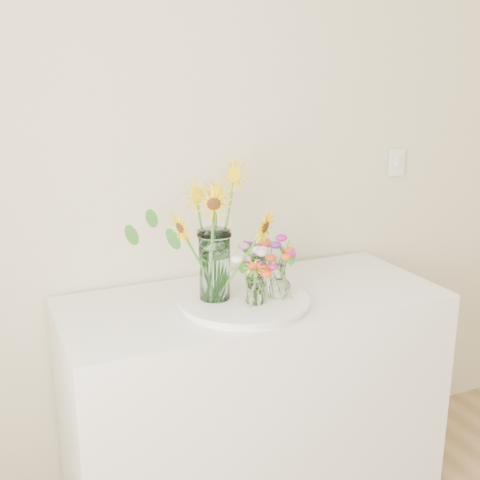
{
  "coord_description": "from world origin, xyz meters",
  "views": [
    {
      "loc": [
        -1.33,
        0.07,
        1.7
      ],
      "look_at": [
        -0.53,
        1.86,
        1.14
      ],
      "focal_mm": 45.0,
      "sensor_mm": 36.0,
      "label": 1
    }
  ],
  "objects_px": {
    "counter": "(254,405)",
    "tray": "(244,303)",
    "small_vase_b": "(279,281)",
    "mason_jar": "(215,265)",
    "small_vase_c": "(257,271)",
    "small_vase_a": "(255,290)"
  },
  "relations": [
    {
      "from": "small_vase_b",
      "to": "small_vase_c",
      "type": "distance_m",
      "value": 0.13
    },
    {
      "from": "counter",
      "to": "tray",
      "type": "distance_m",
      "value": 0.47
    },
    {
      "from": "small_vase_a",
      "to": "small_vase_b",
      "type": "height_order",
      "value": "small_vase_b"
    },
    {
      "from": "small_vase_a",
      "to": "small_vase_c",
      "type": "relative_size",
      "value": 0.85
    },
    {
      "from": "counter",
      "to": "mason_jar",
      "type": "bearing_deg",
      "value": -169.98
    },
    {
      "from": "mason_jar",
      "to": "small_vase_c",
      "type": "relative_size",
      "value": 2.09
    },
    {
      "from": "small_vase_a",
      "to": "small_vase_c",
      "type": "height_order",
      "value": "small_vase_c"
    },
    {
      "from": "counter",
      "to": "mason_jar",
      "type": "height_order",
      "value": "mason_jar"
    },
    {
      "from": "mason_jar",
      "to": "small_vase_a",
      "type": "xyz_separation_m",
      "value": [
        0.11,
        -0.1,
        -0.07
      ]
    },
    {
      "from": "tray",
      "to": "small_vase_b",
      "type": "distance_m",
      "value": 0.15
    },
    {
      "from": "counter",
      "to": "tray",
      "type": "relative_size",
      "value": 3.2
    },
    {
      "from": "mason_jar",
      "to": "small_vase_c",
      "type": "height_order",
      "value": "mason_jar"
    },
    {
      "from": "tray",
      "to": "mason_jar",
      "type": "distance_m",
      "value": 0.17
    },
    {
      "from": "mason_jar",
      "to": "small_vase_b",
      "type": "relative_size",
      "value": 2.07
    },
    {
      "from": "small_vase_b",
      "to": "counter",
      "type": "bearing_deg",
      "value": 116.31
    },
    {
      "from": "small_vase_b",
      "to": "small_vase_c",
      "type": "xyz_separation_m",
      "value": [
        -0.03,
        0.13,
        -0.0
      ]
    },
    {
      "from": "tray",
      "to": "small_vase_b",
      "type": "height_order",
      "value": "small_vase_b"
    },
    {
      "from": "counter",
      "to": "small_vase_c",
      "type": "height_order",
      "value": "small_vase_c"
    },
    {
      "from": "small_vase_b",
      "to": "small_vase_c",
      "type": "bearing_deg",
      "value": 101.89
    },
    {
      "from": "small_vase_a",
      "to": "small_vase_b",
      "type": "distance_m",
      "value": 0.11
    },
    {
      "from": "small_vase_b",
      "to": "mason_jar",
      "type": "bearing_deg",
      "value": 162.09
    },
    {
      "from": "tray",
      "to": "small_vase_a",
      "type": "relative_size",
      "value": 4.28
    }
  ]
}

